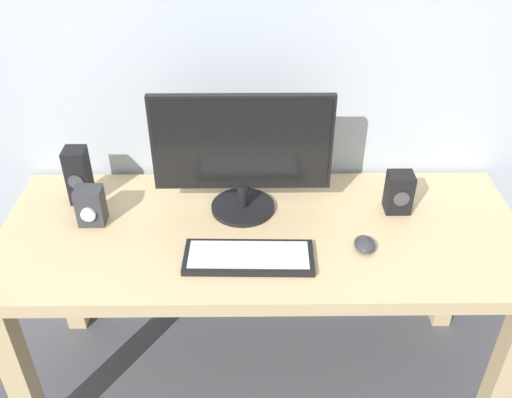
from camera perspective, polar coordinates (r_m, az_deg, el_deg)
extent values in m
plane|color=#4C4C51|center=(2.33, 0.48, -17.20)|extent=(6.00, 6.00, 0.00)
cube|color=tan|center=(1.83, 0.58, -3.68)|extent=(1.70, 0.67, 0.05)
cube|color=tan|center=(2.04, -22.94, -16.30)|extent=(0.07, 0.07, 0.67)
cube|color=tan|center=(2.07, 23.93, -15.84)|extent=(0.07, 0.07, 0.67)
cube|color=tan|center=(2.40, -18.87, -6.29)|extent=(0.07, 0.07, 0.67)
cube|color=tan|center=(2.42, 19.49, -6.02)|extent=(0.07, 0.07, 0.67)
cylinder|color=black|center=(1.91, -1.34, -0.81)|extent=(0.22, 0.22, 0.02)
cylinder|color=black|center=(1.88, -1.36, 0.38)|extent=(0.04, 0.04, 0.08)
cube|color=black|center=(1.79, -1.44, 5.73)|extent=(0.58, 0.02, 0.33)
cube|color=black|center=(1.77, -1.45, 5.51)|extent=(0.56, 0.01, 0.31)
cube|color=black|center=(1.70, -0.76, -5.96)|extent=(0.39, 0.16, 0.02)
cube|color=silver|center=(1.69, -0.76, -5.68)|extent=(0.36, 0.13, 0.00)
ellipsoid|color=#333338|center=(1.77, 11.02, -4.55)|extent=(0.07, 0.09, 0.03)
cube|color=black|center=(1.93, 14.34, 0.67)|extent=(0.08, 0.07, 0.14)
cylinder|color=#3F3F44|center=(1.90, 14.60, 0.00)|extent=(0.05, 0.00, 0.05)
cube|color=black|center=(1.99, -17.61, 2.30)|extent=(0.07, 0.08, 0.20)
cylinder|color=#3F3F44|center=(1.96, -17.89, 1.67)|extent=(0.05, 0.00, 0.05)
cube|color=#333338|center=(1.89, -16.48, -0.66)|extent=(0.09, 0.07, 0.13)
cylinder|color=silver|center=(1.86, -16.72, -1.54)|extent=(0.05, 0.01, 0.05)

